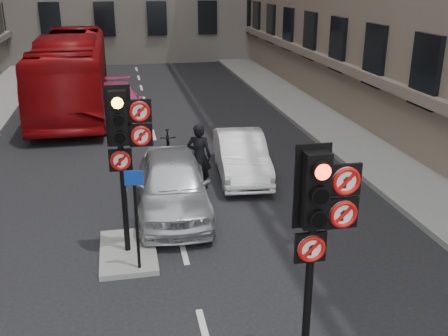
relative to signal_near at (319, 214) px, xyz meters
name	(u,v)px	position (x,y,z in m)	size (l,w,h in m)	color
pavement_right	(353,137)	(5.71, 11.01, -2.50)	(3.00, 50.00, 0.16)	gray
centre_island	(128,252)	(-2.69, 4.01, -2.52)	(1.20, 2.00, 0.12)	gray
signal_near	(319,214)	(0.00, 0.00, 0.00)	(0.91, 0.40, 3.58)	black
signal_far	(124,135)	(-2.60, 4.00, 0.12)	(0.91, 0.40, 3.58)	black
car_silver	(173,184)	(-1.48, 6.01, -1.82)	(1.79, 4.46, 1.52)	#B2B6BA
car_white	(241,155)	(0.81, 8.17, -1.93)	(1.37, 3.93, 1.30)	white
car_pink	(117,103)	(-2.79, 15.49, -1.85)	(2.04, 5.02, 1.46)	#C73A73
bus_red	(72,72)	(-4.66, 17.97, -0.94)	(2.77, 11.82, 3.29)	maroon
motorcycle	(168,148)	(-1.24, 9.71, -2.06)	(0.49, 1.75, 1.05)	black
motorcyclist	(199,156)	(-0.57, 7.49, -1.64)	(0.69, 0.45, 1.89)	black
info_sign	(136,206)	(-2.47, 3.19, -1.09)	(0.37, 0.12, 2.13)	black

